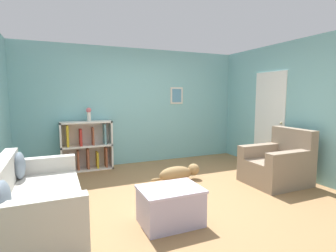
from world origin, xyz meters
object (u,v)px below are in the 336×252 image
object	(u,v)px
couch	(35,203)
recliner_chair	(278,164)
dog	(179,173)
bookshelf	(87,147)
coffee_table	(170,205)
vase	(89,113)

from	to	relation	value
couch	recliner_chair	distance (m)	3.86
recliner_chair	dog	distance (m)	1.77
couch	bookshelf	world-z (taller)	bookshelf
coffee_table	dog	distance (m)	1.61
couch	recliner_chair	xyz separation A→B (m)	(3.86, 0.05, 0.04)
recliner_chair	dog	xyz separation A→B (m)	(-1.56, 0.80, -0.19)
vase	bookshelf	bearing A→B (deg)	159.95
couch	coffee_table	world-z (taller)	couch
recliner_chair	coffee_table	xyz separation A→B (m)	(-2.36, -0.60, -0.10)
couch	recliner_chair	bearing A→B (deg)	0.77
vase	coffee_table	bearing A→B (deg)	-78.05
coffee_table	vase	bearing A→B (deg)	101.95
bookshelf	dog	bearing A→B (deg)	-44.67
bookshelf	vase	xyz separation A→B (m)	(0.06, -0.02, 0.69)
recliner_chair	dog	world-z (taller)	recliner_chair
couch	bookshelf	size ratio (longest dim) A/B	1.81
bookshelf	dog	distance (m)	2.07
recliner_chair	vase	xyz separation A→B (m)	(-2.95, 2.21, 0.85)
bookshelf	recliner_chair	distance (m)	3.75
recliner_chair	vase	world-z (taller)	vase
dog	vase	xyz separation A→B (m)	(-1.39, 1.41, 1.04)
vase	recliner_chair	bearing A→B (deg)	-36.79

